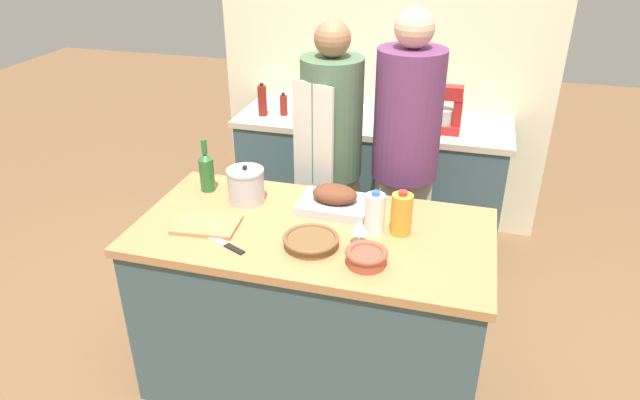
# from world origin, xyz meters

# --- Properties ---
(ground_plane) EXTENTS (12.00, 12.00, 0.00)m
(ground_plane) POSITION_xyz_m (0.00, 0.00, 0.00)
(ground_plane) COLOR brown
(kitchen_island) EXTENTS (1.58, 0.81, 0.86)m
(kitchen_island) POSITION_xyz_m (0.00, 0.00, 0.43)
(kitchen_island) COLOR #3D565B
(kitchen_island) RESTS_ON ground_plane
(back_counter) EXTENTS (1.79, 0.60, 0.88)m
(back_counter) POSITION_xyz_m (0.00, 1.42, 0.44)
(back_counter) COLOR #3D565B
(back_counter) RESTS_ON ground_plane
(back_wall) EXTENTS (2.29, 0.10, 2.55)m
(back_wall) POSITION_xyz_m (0.00, 1.77, 1.27)
(back_wall) COLOR beige
(back_wall) RESTS_ON ground_plane
(roasting_pan) EXTENTS (0.33, 0.25, 0.12)m
(roasting_pan) POSITION_xyz_m (0.05, 0.20, 0.91)
(roasting_pan) COLOR #BCBCC1
(roasting_pan) RESTS_ON kitchen_island
(wicker_basket) EXTENTS (0.24, 0.24, 0.05)m
(wicker_basket) POSITION_xyz_m (0.04, -0.15, 0.89)
(wicker_basket) COLOR brown
(wicker_basket) RESTS_ON kitchen_island
(cutting_board) EXTENTS (0.30, 0.22, 0.02)m
(cutting_board) POSITION_xyz_m (-0.46, -0.11, 0.87)
(cutting_board) COLOR #AD7F51
(cutting_board) RESTS_ON kitchen_island
(stock_pot) EXTENTS (0.18, 0.18, 0.19)m
(stock_pot) POSITION_xyz_m (-0.38, 0.17, 0.95)
(stock_pot) COLOR #B7B7BC
(stock_pot) RESTS_ON kitchen_island
(mixing_bowl) EXTENTS (0.17, 0.17, 0.07)m
(mixing_bowl) POSITION_xyz_m (0.28, -0.22, 0.90)
(mixing_bowl) COLOR #A84C38
(mixing_bowl) RESTS_ON kitchen_island
(juice_jug) EXTENTS (0.09, 0.09, 0.20)m
(juice_jug) POSITION_xyz_m (0.38, 0.06, 0.96)
(juice_jug) COLOR orange
(juice_jug) RESTS_ON kitchen_island
(milk_jug) EXTENTS (0.09, 0.09, 0.20)m
(milk_jug) POSITION_xyz_m (0.27, 0.04, 0.96)
(milk_jug) COLOR white
(milk_jug) RESTS_ON kitchen_island
(wine_bottle_green) EXTENTS (0.07, 0.07, 0.27)m
(wine_bottle_green) POSITION_xyz_m (-0.61, 0.23, 0.97)
(wine_bottle_green) COLOR #28662D
(wine_bottle_green) RESTS_ON kitchen_island
(wine_glass_left) EXTENTS (0.07, 0.07, 0.12)m
(wine_glass_left) POSITION_xyz_m (0.22, -0.07, 0.95)
(wine_glass_left) COLOR silver
(wine_glass_left) RESTS_ON kitchen_island
(knife_chef) EXTENTS (0.26, 0.14, 0.01)m
(knife_chef) POSITION_xyz_m (-0.33, -0.23, 0.87)
(knife_chef) COLOR #B7B7BC
(knife_chef) RESTS_ON kitchen_island
(stand_mixer) EXTENTS (0.18, 0.14, 0.29)m
(stand_mixer) POSITION_xyz_m (0.48, 1.32, 1.00)
(stand_mixer) COLOR #B22323
(stand_mixer) RESTS_ON back_counter
(condiment_bottle_tall) EXTENTS (0.05, 0.05, 0.15)m
(condiment_bottle_tall) POSITION_xyz_m (-0.59, 1.35, 0.95)
(condiment_bottle_tall) COLOR maroon
(condiment_bottle_tall) RESTS_ON back_counter
(condiment_bottle_short) EXTENTS (0.06, 0.06, 0.22)m
(condiment_bottle_short) POSITION_xyz_m (-0.72, 1.31, 0.98)
(condiment_bottle_short) COLOR maroon
(condiment_bottle_short) RESTS_ON back_counter
(condiment_bottle_extra) EXTENTS (0.06, 0.06, 0.19)m
(condiment_bottle_extra) POSITION_xyz_m (-0.41, 1.44, 0.97)
(condiment_bottle_extra) COLOR maroon
(condiment_bottle_extra) RESTS_ON back_counter
(person_cook_aproned) EXTENTS (0.36, 0.37, 1.63)m
(person_cook_aproned) POSITION_xyz_m (-0.11, 0.74, 0.91)
(person_cook_aproned) COLOR beige
(person_cook_aproned) RESTS_ON ground_plane
(person_cook_guest) EXTENTS (0.35, 0.35, 1.71)m
(person_cook_guest) POSITION_xyz_m (0.30, 0.76, 0.94)
(person_cook_guest) COLOR beige
(person_cook_guest) RESTS_ON ground_plane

